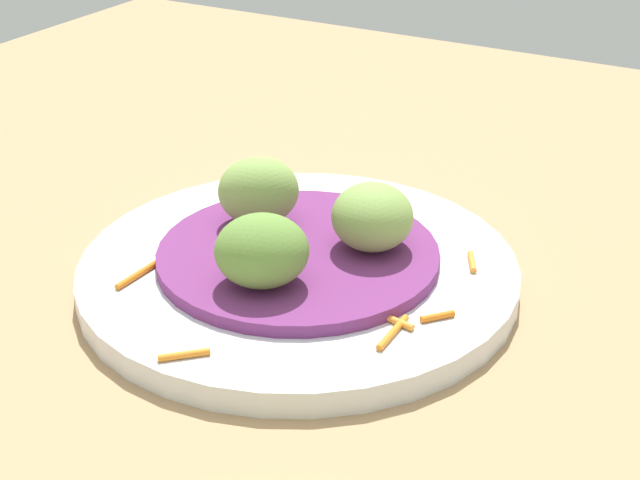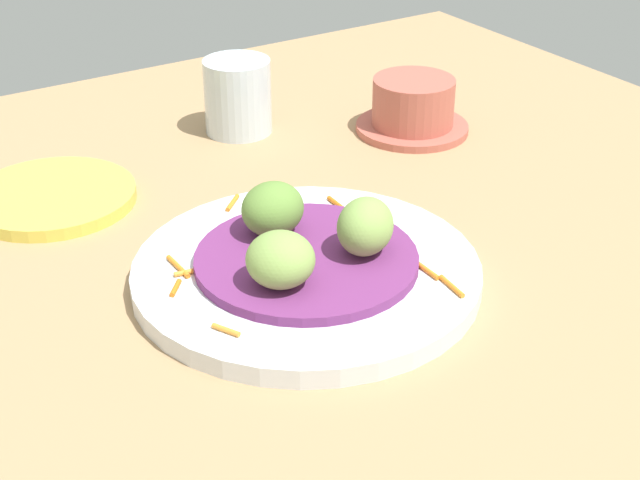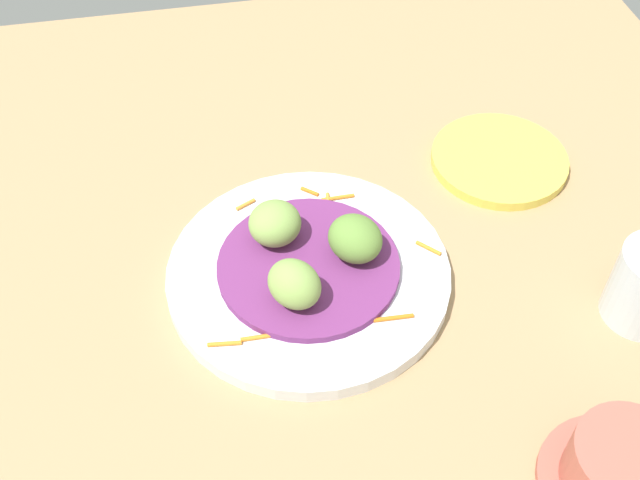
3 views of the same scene
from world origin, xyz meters
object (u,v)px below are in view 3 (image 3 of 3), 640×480
object	(u,v)px
terracotta_bowl	(621,472)
side_plate_small	(499,160)
guac_scoop_center	(275,223)
guac_scoop_right	(294,284)
guac_scoop_left	(355,239)
main_plate	(309,274)

from	to	relation	value
terracotta_bowl	side_plate_small	bearing A→B (deg)	83.36
side_plate_small	guac_scoop_center	bearing A→B (deg)	-162.11
guac_scoop_right	side_plate_small	size ratio (longest dim) A/B	0.34
guac_scoop_left	terracotta_bowl	world-z (taller)	guac_scoop_left
main_plate	guac_scoop_right	distance (cm)	6.05
main_plate	guac_scoop_right	size ratio (longest dim) A/B	5.24
guac_scoop_right	terracotta_bowl	xyz separation A→B (cm)	(21.84, -21.56, -2.06)
guac_scoop_center	terracotta_bowl	world-z (taller)	guac_scoop_center
guac_scoop_left	main_plate	bearing A→B (deg)	-176.09
main_plate	side_plate_small	xyz separation A→B (cm)	(24.26, 12.50, -0.22)
guac_scoop_center	side_plate_small	size ratio (longest dim) A/B	0.34
side_plate_small	terracotta_bowl	distance (cm)	38.52
main_plate	terracotta_bowl	world-z (taller)	terracotta_bowl
guac_scoop_center	guac_scoop_right	world-z (taller)	guac_scoop_right
guac_scoop_left	terracotta_bowl	xyz separation A→B (cm)	(15.20, -26.03, -1.94)
guac_scoop_center	terracotta_bowl	xyz separation A→B (cm)	(22.39, -29.55, -1.88)
main_plate	guac_scoop_left	world-z (taller)	guac_scoop_left
guac_scoop_center	side_plate_small	distance (cm)	28.47
main_plate	guac_scoop_left	distance (cm)	5.97
guac_scoop_center	side_plate_small	xyz separation A→B (cm)	(26.84, 8.66, -3.94)
main_plate	guac_scoop_center	bearing A→B (deg)	123.91
guac_scoop_right	terracotta_bowl	world-z (taller)	guac_scoop_right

